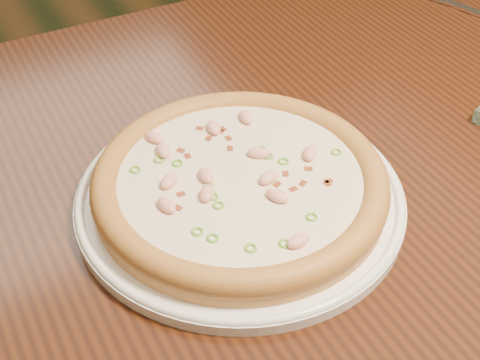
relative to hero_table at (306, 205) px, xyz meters
name	(u,v)px	position (x,y,z in m)	size (l,w,h in m)	color
ground	(312,250)	(0.33, 0.43, -0.65)	(9.00, 9.00, 0.00)	black
hero_table	(306,205)	(0.00, 0.00, 0.00)	(1.20, 0.80, 0.75)	black
plate	(240,196)	(-0.12, -0.05, 0.11)	(0.34, 0.34, 0.02)	white
pizza	(240,182)	(-0.12, -0.05, 0.13)	(0.30, 0.30, 0.03)	#BC8846
fork	(470,10)	(0.39, 0.16, 0.10)	(0.07, 0.17, 0.00)	silver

